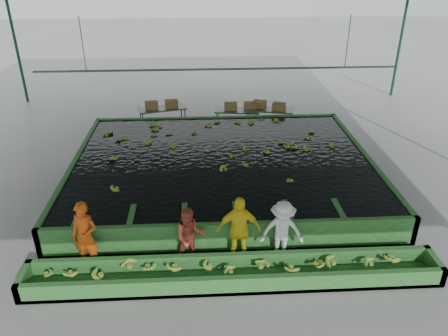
{
  "coord_description": "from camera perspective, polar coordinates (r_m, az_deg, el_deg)",
  "views": [
    {
      "loc": [
        -0.7,
        -11.74,
        7.26
      ],
      "look_at": [
        0.0,
        0.5,
        1.0
      ],
      "focal_mm": 35.0,
      "sensor_mm": 36.0,
      "label": 1
    }
  ],
  "objects": [
    {
      "name": "ground",
      "position": [
        13.82,
        0.12,
        -4.64
      ],
      "size": [
        80.0,
        80.0,
        0.0
      ],
      "primitive_type": "plane",
      "color": "gray",
      "rests_on": "ground"
    },
    {
      "name": "shed_roof",
      "position": [
        11.98,
        0.14,
        16.17
      ],
      "size": [
        20.0,
        22.0,
        0.04
      ],
      "primitive_type": "cube",
      "color": "gray",
      "rests_on": "shed_posts"
    },
    {
      "name": "shed_posts",
      "position": [
        12.69,
        0.13,
        5.02
      ],
      "size": [
        20.0,
        22.0,
        5.0
      ],
      "primitive_type": null,
      "color": "#103A22",
      "rests_on": "ground"
    },
    {
      "name": "flotation_tank",
      "position": [
        14.91,
        -0.22,
        -0.14
      ],
      "size": [
        10.0,
        8.0,
        0.9
      ],
      "primitive_type": null,
      "color": "#2B662A",
      "rests_on": "ground"
    },
    {
      "name": "tank_water",
      "position": [
        14.73,
        -0.22,
        1.25
      ],
      "size": [
        9.7,
        7.7,
        0.0
      ],
      "primitive_type": "cube",
      "color": "black",
      "rests_on": "flotation_tank"
    },
    {
      "name": "sorting_trough",
      "position": [
        10.76,
        1.28,
        -13.59
      ],
      "size": [
        10.0,
        1.0,
        0.5
      ],
      "primitive_type": null,
      "color": "#2B662A",
      "rests_on": "ground"
    },
    {
      "name": "cableway_rail",
      "position": [
        17.29,
        -0.87,
        12.78
      ],
      "size": [
        0.08,
        0.08,
        14.0
      ],
      "primitive_type": "cylinder",
      "color": "#59605B",
      "rests_on": "shed_roof"
    },
    {
      "name": "rail_hanger_left",
      "position": [
        17.59,
        -18.0,
        15.11
      ],
      "size": [
        0.04,
        0.04,
        2.0
      ],
      "primitive_type": "cylinder",
      "color": "#59605B",
      "rests_on": "shed_roof"
    },
    {
      "name": "rail_hanger_right",
      "position": [
        17.98,
        15.87,
        15.62
      ],
      "size": [
        0.04,
        0.04,
        2.0
      ],
      "primitive_type": "cylinder",
      "color": "#59605B",
      "rests_on": "shed_roof"
    },
    {
      "name": "worker_a",
      "position": [
        11.34,
        -17.68,
        -8.44
      ],
      "size": [
        0.76,
        0.59,
        1.83
      ],
      "primitive_type": "imported",
      "rotation": [
        0.0,
        0.0,
        -0.24
      ],
      "color": "#C0480E",
      "rests_on": "ground"
    },
    {
      "name": "worker_b",
      "position": [
        11.04,
        -4.47,
        -8.92
      ],
      "size": [
        0.84,
        0.7,
        1.58
      ],
      "primitive_type": "imported",
      "rotation": [
        0.0,
        0.0,
        0.14
      ],
      "color": "#A8402D",
      "rests_on": "ground"
    },
    {
      "name": "worker_c",
      "position": [
        10.98,
        1.91,
        -8.1
      ],
      "size": [
        1.11,
        0.48,
        1.88
      ],
      "primitive_type": "imported",
      "rotation": [
        0.0,
        0.0,
        0.02
      ],
      "color": "yellow",
      "rests_on": "ground"
    },
    {
      "name": "worker_d",
      "position": [
        11.18,
        7.59,
        -8.23
      ],
      "size": [
        1.15,
        0.72,
        1.7
      ],
      "primitive_type": "imported",
      "rotation": [
        0.0,
        0.0,
        -0.08
      ],
      "color": "silver",
      "rests_on": "ground"
    },
    {
      "name": "packing_table_left",
      "position": [
        19.61,
        -8.01,
        6.51
      ],
      "size": [
        2.2,
        1.33,
        0.94
      ],
      "primitive_type": null,
      "rotation": [
        0.0,
        0.0,
        0.26
      ],
      "color": "#59605B",
      "rests_on": "ground"
    },
    {
      "name": "packing_table_mid",
      "position": [
        19.34,
        1.72,
        6.38
      ],
      "size": [
        2.01,
        1.03,
        0.88
      ],
      "primitive_type": null,
      "rotation": [
        0.0,
        0.0,
        -0.14
      ],
      "color": "#59605B",
      "rests_on": "ground"
    },
    {
      "name": "packing_table_right",
      "position": [
        19.43,
        5.92,
        6.42
      ],
      "size": [
        2.18,
        1.28,
        0.93
      ],
      "primitive_type": null,
      "rotation": [
        0.0,
        0.0,
        -0.24
      ],
      "color": "#59605B",
      "rests_on": "ground"
    },
    {
      "name": "box_stack_left",
      "position": [
        19.45,
        -8.14,
        7.8
      ],
      "size": [
        1.47,
        0.65,
        0.31
      ],
      "primitive_type": null,
      "rotation": [
        0.0,
        0.0,
        0.19
      ],
      "color": "olive",
      "rests_on": "packing_table_left"
    },
    {
      "name": "box_stack_mid",
      "position": [
        19.26,
        2.17,
        7.67
      ],
      "size": [
        1.41,
        0.41,
        0.3
      ],
      "primitive_type": null,
      "rotation": [
        0.0,
        0.0,
        0.02
      ],
      "color": "olive",
      "rests_on": "packing_table_mid"
    },
    {
      "name": "box_stack_right",
      "position": [
        19.27,
        5.9,
        7.72
      ],
      "size": [
        1.45,
        0.92,
        0.3
      ],
      "primitive_type": null,
      "rotation": [
        0.0,
        0.0,
        -0.41
      ],
      "color": "olive",
      "rests_on": "packing_table_right"
    },
    {
      "name": "floating_bananas",
      "position": [
        15.45,
        -0.38,
        2.53
      ],
      "size": [
        8.15,
        5.56,
        0.11
      ],
      "primitive_type": null,
      "color": "olive",
      "rests_on": "tank_water"
    },
    {
      "name": "trough_bananas",
      "position": [
        10.67,
        1.28,
        -12.97
      ],
      "size": [
        9.4,
        0.63,
        0.13
      ],
      "primitive_type": null,
      "color": "olive",
      "rests_on": "sorting_trough"
    }
  ]
}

